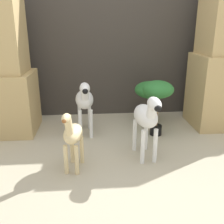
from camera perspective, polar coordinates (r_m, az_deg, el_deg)
name	(u,v)px	position (r m, az deg, el deg)	size (l,w,h in m)	color
ground_plane	(130,181)	(2.16, 3.88, -14.79)	(14.00, 14.00, 0.00)	#B2A88E
wall_back	(112,30)	(3.46, 0.04, 17.37)	(6.40, 0.08, 2.20)	#38332D
zebra_right	(147,117)	(2.34, 7.58, -1.04)	(0.23, 0.50, 0.63)	white
zebra_left	(85,100)	(2.84, -6.00, 2.65)	(0.21, 0.50, 0.63)	white
giraffe_figurine	(73,135)	(2.19, -8.57, -5.04)	(0.20, 0.38, 0.56)	beige
potted_palm_front	(158,93)	(2.84, 9.96, 4.07)	(0.33, 0.33, 0.61)	black
potted_palm_back	(150,92)	(3.24, 8.22, 4.34)	(0.37, 0.37, 0.52)	black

